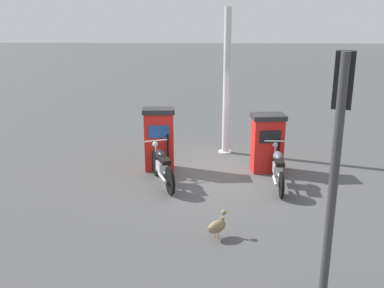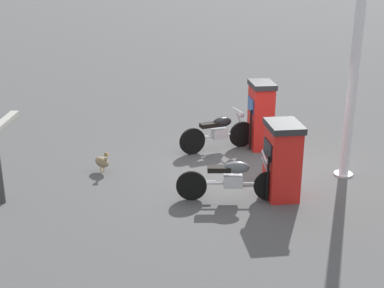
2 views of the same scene
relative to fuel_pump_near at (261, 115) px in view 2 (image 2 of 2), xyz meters
name	(u,v)px [view 2 (image 2 of 2)]	position (x,y,z in m)	size (l,w,h in m)	color
ground_plane	(249,169)	(0.43, 1.39, -0.83)	(120.00, 120.00, 0.00)	#4C4C4C
fuel_pump_near	(261,115)	(0.00, 0.00, 0.00)	(0.61, 0.87, 1.63)	red
fuel_pump_far	(282,160)	(0.00, 2.79, -0.06)	(0.69, 0.89, 1.51)	red
motorcycle_near_pump	(219,132)	(1.02, 0.17, -0.36)	(1.84, 0.85, 0.96)	black
motorcycle_far_pump	(232,178)	(0.96, 2.93, -0.37)	(2.08, 0.56, 0.93)	black
wandering_duck	(102,162)	(3.64, 1.46, -0.59)	(0.43, 0.43, 0.50)	#847051
canopy_support_pole	(353,84)	(-1.56, 1.77, 1.16)	(0.40, 0.40, 4.14)	silver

